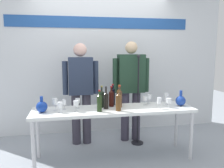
# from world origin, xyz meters

# --- Properties ---
(ground_plane) EXTENTS (10.00, 10.00, 0.00)m
(ground_plane) POSITION_xyz_m (0.00, 0.00, 0.00)
(ground_plane) COLOR #949CA6
(back_wall) EXTENTS (4.74, 0.11, 3.00)m
(back_wall) POSITION_xyz_m (0.00, 1.25, 1.50)
(back_wall) COLOR silver
(back_wall) RESTS_ON ground
(display_table) EXTENTS (2.26, 0.57, 0.74)m
(display_table) POSITION_xyz_m (0.00, 0.00, 0.67)
(display_table) COLOR white
(display_table) RESTS_ON ground
(decanter_blue_left) EXTENTS (0.15, 0.15, 0.22)m
(decanter_blue_left) POSITION_xyz_m (-0.97, -0.02, 0.82)
(decanter_blue_left) COLOR #133598
(decanter_blue_left) RESTS_ON display_table
(decanter_blue_right) EXTENTS (0.15, 0.15, 0.23)m
(decanter_blue_right) POSITION_xyz_m (0.99, -0.02, 0.82)
(decanter_blue_right) COLOR #1A3A99
(decanter_blue_right) RESTS_ON display_table
(presenter_left) EXTENTS (0.58, 0.22, 1.66)m
(presenter_left) POSITION_xyz_m (-0.42, 0.64, 0.94)
(presenter_left) COLOR #34313D
(presenter_left) RESTS_ON ground
(presenter_right) EXTENTS (0.63, 0.22, 1.69)m
(presenter_right) POSITION_xyz_m (0.42, 0.64, 0.97)
(presenter_right) COLOR #353040
(presenter_right) RESTS_ON ground
(wine_bottle_0) EXTENTS (0.07, 0.07, 0.31)m
(wine_bottle_0) POSITION_xyz_m (-0.16, 0.11, 0.87)
(wine_bottle_0) COLOR black
(wine_bottle_0) RESTS_ON display_table
(wine_bottle_1) EXTENTS (0.07, 0.07, 0.31)m
(wine_bottle_1) POSITION_xyz_m (0.04, -0.13, 0.86)
(wine_bottle_1) COLOR #563518
(wine_bottle_1) RESTS_ON display_table
(wine_bottle_2) EXTENTS (0.07, 0.07, 0.30)m
(wine_bottle_2) POSITION_xyz_m (-0.01, 0.13, 0.87)
(wine_bottle_2) COLOR black
(wine_bottle_2) RESTS_ON display_table
(wine_bottle_3) EXTENTS (0.07, 0.07, 0.31)m
(wine_bottle_3) POSITION_xyz_m (-0.11, 0.01, 0.86)
(wine_bottle_3) COLOR black
(wine_bottle_3) RESTS_ON display_table
(wine_bottle_4) EXTENTS (0.07, 0.07, 0.31)m
(wine_bottle_4) POSITION_xyz_m (0.02, 0.21, 0.88)
(wine_bottle_4) COLOR black
(wine_bottle_4) RESTS_ON display_table
(wine_bottle_5) EXTENTS (0.07, 0.07, 0.30)m
(wine_bottle_5) POSITION_xyz_m (0.12, 0.21, 0.87)
(wine_bottle_5) COLOR #CA6D27
(wine_bottle_5) RESTS_ON display_table
(wine_bottle_6) EXTENTS (0.07, 0.07, 0.32)m
(wine_bottle_6) POSITION_xyz_m (0.10, 0.07, 0.87)
(wine_bottle_6) COLOR #4B301B
(wine_bottle_6) RESTS_ON display_table
(wine_bottle_7) EXTENTS (0.07, 0.07, 0.29)m
(wine_bottle_7) POSITION_xyz_m (-0.22, -0.12, 0.86)
(wine_bottle_7) COLOR #1E3215
(wine_bottle_7) RESTS_ON display_table
(wine_glass_left_0) EXTENTS (0.06, 0.06, 0.14)m
(wine_glass_left_0) POSITION_xyz_m (-0.68, 0.08, 0.84)
(wine_glass_left_0) COLOR white
(wine_glass_left_0) RESTS_ON display_table
(wine_glass_left_1) EXTENTS (0.07, 0.07, 0.17)m
(wine_glass_left_1) POSITION_xyz_m (-0.80, 0.05, 0.86)
(wine_glass_left_1) COLOR white
(wine_glass_left_1) RESTS_ON display_table
(wine_glass_left_2) EXTENTS (0.07, 0.07, 0.14)m
(wine_glass_left_2) POSITION_xyz_m (-0.50, 0.11, 0.84)
(wine_glass_left_2) COLOR white
(wine_glass_left_2) RESTS_ON display_table
(wine_glass_left_3) EXTENTS (0.06, 0.06, 0.14)m
(wine_glass_left_3) POSITION_xyz_m (-0.73, -0.08, 0.84)
(wine_glass_left_3) COLOR white
(wine_glass_left_3) RESTS_ON display_table
(wine_glass_left_4) EXTENTS (0.07, 0.07, 0.15)m
(wine_glass_left_4) POSITION_xyz_m (-0.53, -0.06, 0.85)
(wine_glass_left_4) COLOR white
(wine_glass_left_4) RESTS_ON display_table
(wine_glass_right_0) EXTENTS (0.07, 0.07, 0.13)m
(wine_glass_right_0) POSITION_xyz_m (0.78, -0.09, 0.83)
(wine_glass_right_0) COLOR white
(wine_glass_right_0) RESTS_ON display_table
(wine_glass_right_1) EXTENTS (0.06, 0.06, 0.14)m
(wine_glass_right_1) POSITION_xyz_m (0.49, 0.11, 0.84)
(wine_glass_right_1) COLOR white
(wine_glass_right_1) RESTS_ON display_table
(wine_glass_right_2) EXTENTS (0.06, 0.06, 0.16)m
(wine_glass_right_2) POSITION_xyz_m (0.61, -0.13, 0.85)
(wine_glass_right_2) COLOR white
(wine_glass_right_2) RESTS_ON display_table
(wine_glass_right_3) EXTENTS (0.07, 0.07, 0.15)m
(wine_glass_right_3) POSITION_xyz_m (0.57, 0.17, 0.85)
(wine_glass_right_3) COLOR white
(wine_glass_right_3) RESTS_ON display_table
(wine_glass_right_4) EXTENTS (0.06, 0.06, 0.16)m
(wine_glass_right_4) POSITION_xyz_m (0.85, 0.16, 0.85)
(wine_glass_right_4) COLOR white
(wine_glass_right_4) RESTS_ON display_table
(wine_glass_right_5) EXTENTS (0.06, 0.06, 0.15)m
(wine_glass_right_5) POSITION_xyz_m (0.82, 0.08, 0.84)
(wine_glass_right_5) COLOR white
(wine_glass_right_5) RESTS_ON display_table
(microphone_stand) EXTENTS (0.20, 0.20, 1.48)m
(microphone_stand) POSITION_xyz_m (0.49, 0.45, 0.49)
(microphone_stand) COLOR black
(microphone_stand) RESTS_ON ground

